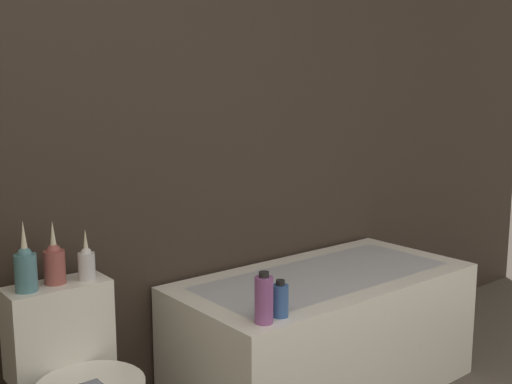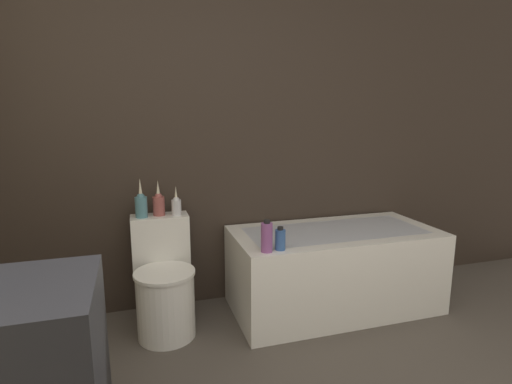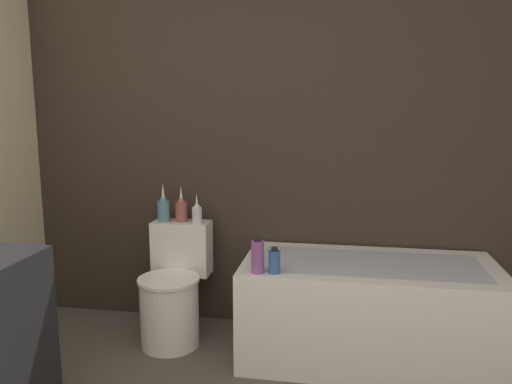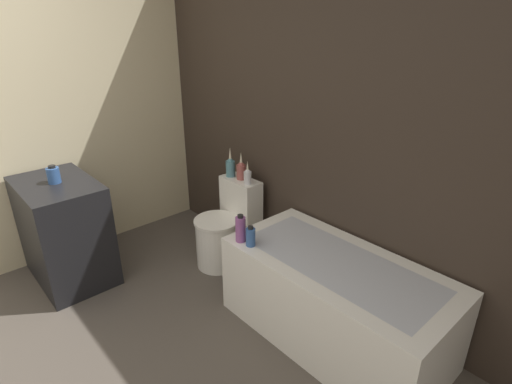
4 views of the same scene
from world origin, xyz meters
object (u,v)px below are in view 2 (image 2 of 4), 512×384
object	(u,v)px
bathtub	(334,268)
toilet	(164,284)
shampoo_bottle_short	(280,239)
vase_silver	(159,203)
vase_gold	(141,204)
shampoo_bottle_tall	(267,237)
vase_bronze	(176,205)

from	to	relation	value
bathtub	toilet	xyz separation A→B (m)	(-1.20, 0.03, 0.02)
shampoo_bottle_short	vase_silver	bearing A→B (deg)	143.96
vase_gold	shampoo_bottle_tall	distance (m)	0.86
vase_silver	vase_bronze	size ratio (longest dim) A/B	1.21
shampoo_bottle_tall	shampoo_bottle_short	xyz separation A→B (m)	(0.09, 0.01, -0.03)
vase_silver	vase_gold	bearing A→B (deg)	-167.82
bathtub	vase_gold	world-z (taller)	vase_gold
bathtub	toilet	bearing A→B (deg)	178.60
vase_silver	shampoo_bottle_tall	distance (m)	0.79
bathtub	shampoo_bottle_tall	xyz separation A→B (m)	(-0.61, -0.28, 0.38)
bathtub	vase_silver	xyz separation A→B (m)	(-1.20, 0.23, 0.51)
toilet	vase_gold	size ratio (longest dim) A/B	2.81
vase_gold	vase_bronze	size ratio (longest dim) A/B	1.32
bathtub	vase_silver	bearing A→B (deg)	169.21
vase_silver	vase_bronze	distance (m)	0.12
vase_bronze	bathtub	bearing A→B (deg)	-10.52
vase_bronze	shampoo_bottle_tall	size ratio (longest dim) A/B	1.00
bathtub	vase_silver	world-z (taller)	vase_silver
toilet	shampoo_bottle_short	size ratio (longest dim) A/B	5.01
vase_silver	shampoo_bottle_short	xyz separation A→B (m)	(0.68, -0.49, -0.16)
vase_silver	shampoo_bottle_tall	size ratio (longest dim) A/B	1.21
bathtub	vase_gold	bearing A→B (deg)	171.16
vase_silver	shampoo_bottle_short	world-z (taller)	vase_silver
vase_bronze	shampoo_bottle_tall	distance (m)	0.69
toilet	vase_gold	world-z (taller)	vase_gold
toilet	vase_silver	xyz separation A→B (m)	(0.00, 0.20, 0.49)
bathtub	shampoo_bottle_tall	world-z (taller)	shampoo_bottle_tall
vase_gold	shampoo_bottle_short	size ratio (longest dim) A/B	1.78
shampoo_bottle_tall	toilet	bearing A→B (deg)	152.55
vase_silver	toilet	bearing A→B (deg)	-90.00
bathtub	toilet	size ratio (longest dim) A/B	2.00
bathtub	shampoo_bottle_short	size ratio (longest dim) A/B	10.03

